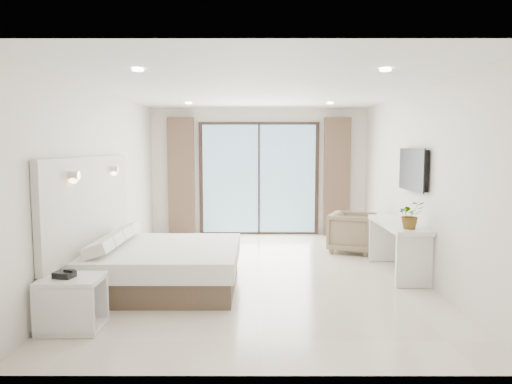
# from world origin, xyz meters

# --- Properties ---
(ground) EXTENTS (6.20, 6.20, 0.00)m
(ground) POSITION_xyz_m (0.00, 0.00, 0.00)
(ground) COLOR beige
(ground) RESTS_ON ground
(room_shell) EXTENTS (4.62, 6.22, 2.72)m
(room_shell) POSITION_xyz_m (-0.20, 0.67, 1.58)
(room_shell) COLOR silver
(room_shell) RESTS_ON ground
(bed) EXTENTS (1.98, 1.89, 0.69)m
(bed) POSITION_xyz_m (-1.32, -0.69, 0.29)
(bed) COLOR brown
(bed) RESTS_ON ground
(nightstand) EXTENTS (0.60, 0.50, 0.54)m
(nightstand) POSITION_xyz_m (-1.95, -2.14, 0.27)
(nightstand) COLOR white
(nightstand) RESTS_ON ground
(phone) EXTENTS (0.22, 0.19, 0.06)m
(phone) POSITION_xyz_m (-2.01, -2.15, 0.58)
(phone) COLOR black
(phone) RESTS_ON nightstand
(console_desk) EXTENTS (0.50, 1.59, 0.77)m
(console_desk) POSITION_xyz_m (2.04, -0.03, 0.56)
(console_desk) COLOR white
(console_desk) RESTS_ON ground
(plant) EXTENTS (0.37, 0.40, 0.30)m
(plant) POSITION_xyz_m (2.04, -0.55, 0.92)
(plant) COLOR #33662D
(plant) RESTS_ON console_desk
(armchair) EXTENTS (0.94, 0.97, 0.78)m
(armchair) POSITION_xyz_m (1.67, 1.39, 0.39)
(armchair) COLOR #7E6853
(armchair) RESTS_ON ground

